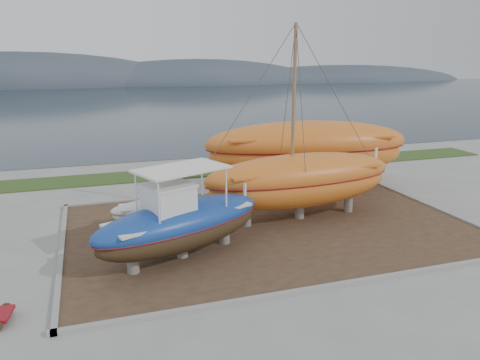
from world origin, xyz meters
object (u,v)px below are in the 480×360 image
object	(u,v)px
blue_caique	(181,214)
orange_sailboat	(302,126)
white_dinghy	(156,213)
orange_bare_hull	(307,157)

from	to	relation	value
blue_caique	orange_sailboat	distance (m)	7.40
white_dinghy	orange_bare_hull	xyz separation A→B (m)	(9.38, 3.39, 1.36)
blue_caique	white_dinghy	size ratio (longest dim) A/B	1.83
white_dinghy	orange_bare_hull	size ratio (longest dim) A/B	0.34
orange_bare_hull	orange_sailboat	bearing A→B (deg)	-111.30
white_dinghy	orange_bare_hull	distance (m)	10.07
blue_caique	orange_bare_hull	distance (m)	11.49
blue_caique	orange_sailboat	bearing A→B (deg)	0.43
blue_caique	white_dinghy	distance (m)	4.05
orange_sailboat	orange_bare_hull	bearing A→B (deg)	56.85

